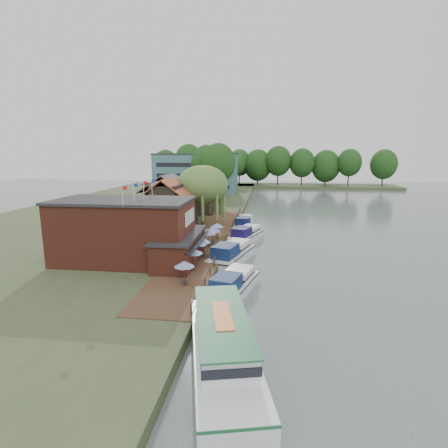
{
  "coord_description": "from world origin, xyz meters",
  "views": [
    {
      "loc": [
        0.35,
        -38.57,
        13.43
      ],
      "look_at": [
        -6.0,
        12.0,
        3.0
      ],
      "focal_mm": 28.0,
      "sensor_mm": 36.0,
      "label": 1
    }
  ],
  "objects_px": {
    "umbrella_2": "(198,250)",
    "cruiser_2": "(246,233)",
    "cruiser_0": "(233,282)",
    "tour_boat": "(223,342)",
    "umbrella_6": "(217,231)",
    "willow": "(203,196)",
    "pub": "(141,231)",
    "cottage_b": "(168,198)",
    "umbrella_5": "(213,236)",
    "cruiser_3": "(244,222)",
    "umbrella_4": "(208,239)",
    "umbrella_1": "(193,259)",
    "swan": "(208,310)",
    "cruiser_1": "(232,251)",
    "umbrella_3": "(203,248)",
    "cottage_a": "(169,206)",
    "hotel_block": "(196,173)",
    "umbrella_0": "(185,273)",
    "cottage_c": "(199,193)"
  },
  "relations": [
    {
      "from": "hotel_block",
      "to": "swan",
      "type": "relative_size",
      "value": 57.73
    },
    {
      "from": "pub",
      "to": "cruiser_0",
      "type": "xyz_separation_m",
      "value": [
        11.26,
        -5.81,
        -3.44
      ]
    },
    {
      "from": "umbrella_3",
      "to": "umbrella_4",
      "type": "height_order",
      "value": "same"
    },
    {
      "from": "pub",
      "to": "swan",
      "type": "distance_m",
      "value": 14.55
    },
    {
      "from": "pub",
      "to": "umbrella_4",
      "type": "relative_size",
      "value": 8.42
    },
    {
      "from": "cruiser_1",
      "to": "cottage_a",
      "type": "bearing_deg",
      "value": 151.74
    },
    {
      "from": "umbrella_0",
      "to": "pub",
      "type": "bearing_deg",
      "value": 134.03
    },
    {
      "from": "umbrella_3",
      "to": "cruiser_0",
      "type": "distance_m",
      "value": 9.2
    },
    {
      "from": "umbrella_4",
      "to": "tour_boat",
      "type": "relative_size",
      "value": 0.17
    },
    {
      "from": "umbrella_4",
      "to": "umbrella_6",
      "type": "relative_size",
      "value": 1.0
    },
    {
      "from": "willow",
      "to": "umbrella_0",
      "type": "bearing_deg",
      "value": -83.12
    },
    {
      "from": "umbrella_4",
      "to": "umbrella_6",
      "type": "distance_m",
      "value": 4.54
    },
    {
      "from": "pub",
      "to": "cottage_b",
      "type": "bearing_deg",
      "value": 99.09
    },
    {
      "from": "cruiser_2",
      "to": "umbrella_5",
      "type": "bearing_deg",
      "value": -102.16
    },
    {
      "from": "umbrella_2",
      "to": "cruiser_2",
      "type": "distance_m",
      "value": 15.06
    },
    {
      "from": "umbrella_6",
      "to": "cruiser_3",
      "type": "height_order",
      "value": "umbrella_6"
    },
    {
      "from": "hotel_block",
      "to": "willow",
      "type": "height_order",
      "value": "hotel_block"
    },
    {
      "from": "umbrella_2",
      "to": "tour_boat",
      "type": "height_order",
      "value": "umbrella_2"
    },
    {
      "from": "umbrella_0",
      "to": "umbrella_2",
      "type": "bearing_deg",
      "value": 92.18
    },
    {
      "from": "umbrella_3",
      "to": "cruiser_3",
      "type": "distance_m",
      "value": 21.89
    },
    {
      "from": "umbrella_2",
      "to": "pub",
      "type": "bearing_deg",
      "value": -171.46
    },
    {
      "from": "umbrella_3",
      "to": "cruiser_2",
      "type": "bearing_deg",
      "value": 71.35
    },
    {
      "from": "cottage_a",
      "to": "cruiser_2",
      "type": "relative_size",
      "value": 0.86
    },
    {
      "from": "umbrella_0",
      "to": "cruiser_3",
      "type": "distance_m",
      "value": 30.96
    },
    {
      "from": "cottage_b",
      "to": "umbrella_5",
      "type": "distance_m",
      "value": 20.24
    },
    {
      "from": "pub",
      "to": "umbrella_5",
      "type": "distance_m",
      "value": 11.1
    },
    {
      "from": "umbrella_5",
      "to": "cruiser_3",
      "type": "xyz_separation_m",
      "value": [
        3.28,
        15.48,
        -1.03
      ]
    },
    {
      "from": "umbrella_2",
      "to": "umbrella_3",
      "type": "distance_m",
      "value": 1.25
    },
    {
      "from": "pub",
      "to": "umbrella_6",
      "type": "height_order",
      "value": "pub"
    },
    {
      "from": "swan",
      "to": "cruiser_1",
      "type": "bearing_deg",
      "value": 87.76
    },
    {
      "from": "cottage_c",
      "to": "umbrella_4",
      "type": "xyz_separation_m",
      "value": [
        6.73,
        -27.38,
        -2.96
      ]
    },
    {
      "from": "cruiser_1",
      "to": "tour_boat",
      "type": "bearing_deg",
      "value": -69.7
    },
    {
      "from": "cottage_b",
      "to": "umbrella_1",
      "type": "relative_size",
      "value": 4.04
    },
    {
      "from": "umbrella_1",
      "to": "cruiser_0",
      "type": "height_order",
      "value": "umbrella_1"
    },
    {
      "from": "umbrella_6",
      "to": "cruiser_2",
      "type": "height_order",
      "value": "umbrella_6"
    },
    {
      "from": "willow",
      "to": "cruiser_2",
      "type": "height_order",
      "value": "willow"
    },
    {
      "from": "cruiser_0",
      "to": "tour_boat",
      "type": "height_order",
      "value": "tour_boat"
    },
    {
      "from": "cruiser_0",
      "to": "swan",
      "type": "distance_m",
      "value": 4.73
    },
    {
      "from": "pub",
      "to": "tour_boat",
      "type": "xyz_separation_m",
      "value": [
        11.76,
        -17.34,
        -3.1
      ]
    },
    {
      "from": "umbrella_1",
      "to": "cruiser_0",
      "type": "distance_m",
      "value": 5.78
    },
    {
      "from": "hotel_block",
      "to": "cruiser_3",
      "type": "bearing_deg",
      "value": -68.83
    },
    {
      "from": "pub",
      "to": "tour_boat",
      "type": "relative_size",
      "value": 1.4
    },
    {
      "from": "umbrella_1",
      "to": "cruiser_0",
      "type": "bearing_deg",
      "value": -34.67
    },
    {
      "from": "cottage_a",
      "to": "cruiser_1",
      "type": "distance_m",
      "value": 15.89
    },
    {
      "from": "umbrella_2",
      "to": "umbrella_3",
      "type": "xyz_separation_m",
      "value": [
        0.36,
        1.2,
        0.0
      ]
    },
    {
      "from": "umbrella_6",
      "to": "willow",
      "type": "bearing_deg",
      "value": 112.78
    },
    {
      "from": "umbrella_1",
      "to": "swan",
      "type": "height_order",
      "value": "umbrella_1"
    },
    {
      "from": "cruiser_3",
      "to": "cruiser_2",
      "type": "bearing_deg",
      "value": -81.55
    },
    {
      "from": "pub",
      "to": "cruiser_3",
      "type": "distance_m",
      "value": 26.11
    },
    {
      "from": "hotel_block",
      "to": "cruiser_3",
      "type": "relative_size",
      "value": 2.47
    }
  ]
}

